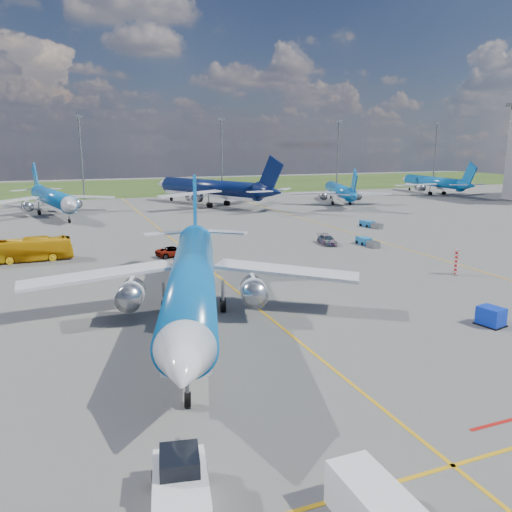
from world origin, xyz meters
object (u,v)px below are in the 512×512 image
object	(u,v)px
service_van	(376,510)
main_airliner	(193,322)
bg_jet_ne	(339,204)
service_car_b	(174,252)
baggage_tug_w	(367,242)
service_car_c	(327,240)
warning_post	(456,262)
baggage_tug_c	(19,245)
bg_jet_ene	(432,194)
service_car_a	(57,245)
bg_jet_n	(210,205)
pushback_tug	(181,486)
uld_container	(491,316)
bg_jet_nnw	(54,215)
baggage_tug_e	(370,224)
apron_bus	(28,250)

from	to	relation	value
service_van	main_airliner	bearing A→B (deg)	91.03
bg_jet_ne	service_car_b	distance (m)	70.88
baggage_tug_w	main_airliner	bearing A→B (deg)	-143.95
service_car_c	warning_post	bearing A→B (deg)	-69.37
service_car_b	baggage_tug_c	world-z (taller)	service_car_b
service_car_b	service_car_c	xyz separation A→B (m)	(23.55, -0.11, 0.00)
bg_jet_ene	service_car_b	bearing A→B (deg)	38.91
main_airliner	service_car_a	world-z (taller)	main_airliner
warning_post	bg_jet_ene	world-z (taller)	bg_jet_ene
service_van	bg_jet_n	bearing A→B (deg)	76.65
main_airliner	service_van	xyz separation A→B (m)	(0.65, -25.61, 0.99)
pushback_tug	uld_container	distance (m)	31.27
bg_jet_ene	service_car_a	size ratio (longest dim) A/B	11.33
baggage_tug_w	uld_container	bearing A→B (deg)	-105.60
bg_jet_n	bg_jet_ne	xyz separation A→B (m)	(32.41, -8.15, 0.00)
service_car_a	baggage_tug_c	size ratio (longest dim) A/B	0.76
bg_jet_nnw	bg_jet_ene	bearing A→B (deg)	-7.61
warning_post	bg_jet_ne	world-z (taller)	bg_jet_ne
bg_jet_ene	service_car_c	size ratio (longest dim) A/B	8.14
bg_jet_n	baggage_tug_e	bearing A→B (deg)	86.73
warning_post	main_airliner	xyz separation A→B (m)	(-32.51, -4.53, -1.50)
bg_jet_ene	main_airliner	world-z (taller)	main_airliner
pushback_tug	uld_container	bearing A→B (deg)	32.66
bg_jet_nnw	service_car_a	size ratio (longest dim) A/B	11.72
service_car_c	baggage_tug_e	world-z (taller)	service_car_c
bg_jet_ne	baggage_tug_e	xyz separation A→B (m)	(-14.51, -35.39, 0.52)
pushback_tug	service_car_b	size ratio (longest dim) A/B	1.27
baggage_tug_w	bg_jet_ne	bearing A→B (deg)	64.39
service_van	apron_bus	world-z (taller)	apron_bus
uld_container	service_car_a	world-z (taller)	uld_container
main_airliner	baggage_tug_c	bearing A→B (deg)	127.56
bg_jet_ne	pushback_tug	xyz separation A→B (m)	(-63.51, -93.99, 0.84)
service_car_a	service_car_c	size ratio (longest dim) A/B	0.72
baggage_tug_w	baggage_tug_c	bearing A→B (deg)	162.09
service_car_c	baggage_tug_w	size ratio (longest dim) A/B	0.98
bg_jet_ne	main_airliner	world-z (taller)	main_airliner
bg_jet_ne	service_car_c	world-z (taller)	bg_jet_ne
bg_jet_nnw	bg_jet_ne	bearing A→B (deg)	-14.90
bg_jet_ne	pushback_tug	distance (m)	113.44
bg_jet_ne	warning_post	bearing A→B (deg)	89.19
bg_jet_n	bg_jet_ne	size ratio (longest dim) A/B	1.31
service_van	service_car_a	world-z (taller)	service_van
bg_jet_ene	main_airliner	xyz separation A→B (m)	(-97.65, -84.75, 0.00)
warning_post	bg_jet_n	xyz separation A→B (m)	(-7.42, 76.32, -1.50)
service_van	service_car_b	size ratio (longest dim) A/B	0.91
uld_container	baggage_tug_e	bearing A→B (deg)	54.81
warning_post	uld_container	distance (m)	17.15
bg_jet_ne	service_car_c	xyz separation A→B (m)	(-29.88, -46.68, 0.69)
bg_jet_n	bg_jet_ne	bearing A→B (deg)	140.26
warning_post	service_car_a	bearing A→B (deg)	142.59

